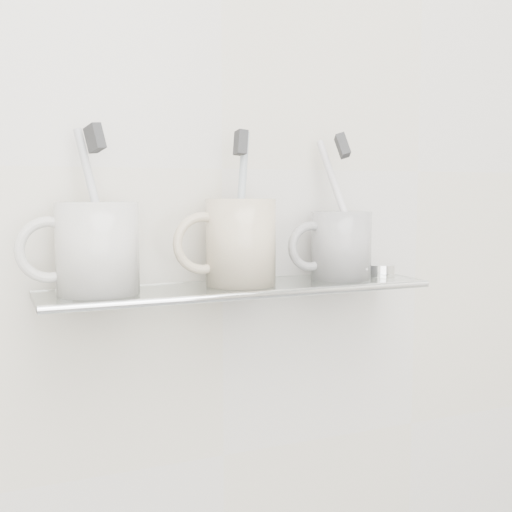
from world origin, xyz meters
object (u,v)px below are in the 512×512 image
shelf_glass (239,289)px  mug_left (98,248)px  mug_center (241,242)px  mug_right (341,245)px

shelf_glass → mug_left: size_ratio=4.65×
shelf_glass → mug_center: 0.06m
mug_center → mug_right: bearing=-22.9°
shelf_glass → mug_right: size_ratio=5.42×
mug_center → mug_right: 0.15m
mug_left → mug_center: 0.18m
mug_left → mug_center: bearing=-13.6°
shelf_glass → mug_left: bearing=178.4°
mug_center → shelf_glass: bearing=-153.9°
mug_left → mug_center: mug_center is taller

